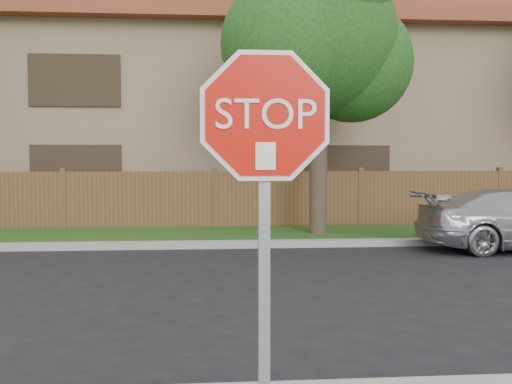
{
  "coord_description": "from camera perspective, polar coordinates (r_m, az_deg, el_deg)",
  "views": [
    {
      "loc": [
        -0.25,
        -4.78,
        1.91
      ],
      "look_at": [
        0.08,
        -0.9,
        1.7
      ],
      "focal_mm": 42.0,
      "sensor_mm": 36.0,
      "label": 1
    }
  ],
  "objects": [
    {
      "name": "apartment_building",
      "position": [
        21.84,
        -4.18,
        7.32
      ],
      "size": [
        35.2,
        9.2,
        7.2
      ],
      "color": "#8F7659",
      "rests_on": "ground"
    },
    {
      "name": "stop_sign",
      "position": [
        3.31,
        0.84,
        1.7
      ],
      "size": [
        1.01,
        0.13,
        2.55
      ],
      "color": "gray",
      "rests_on": "sidewalk_near"
    },
    {
      "name": "far_curb",
      "position": [
        13.06,
        -3.68,
        -5.01
      ],
      "size": [
        70.0,
        0.3,
        0.15
      ],
      "primitive_type": "cube",
      "color": "gray",
      "rests_on": "ground"
    },
    {
      "name": "tree_mid",
      "position": [
        14.91,
        6.19,
        14.53
      ],
      "size": [
        4.8,
        3.9,
        7.35
      ],
      "color": "#382B21",
      "rests_on": "ground"
    },
    {
      "name": "grass_strip",
      "position": [
        14.69,
        -3.81,
        -4.16
      ],
      "size": [
        70.0,
        3.0,
        0.12
      ],
      "primitive_type": "cube",
      "color": "#1E4714",
      "rests_on": "ground"
    },
    {
      "name": "fence",
      "position": [
        16.22,
        -3.92,
        -0.86
      ],
      "size": [
        70.0,
        0.12,
        1.6
      ],
      "primitive_type": "cube",
      "color": "brown",
      "rests_on": "ground"
    }
  ]
}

